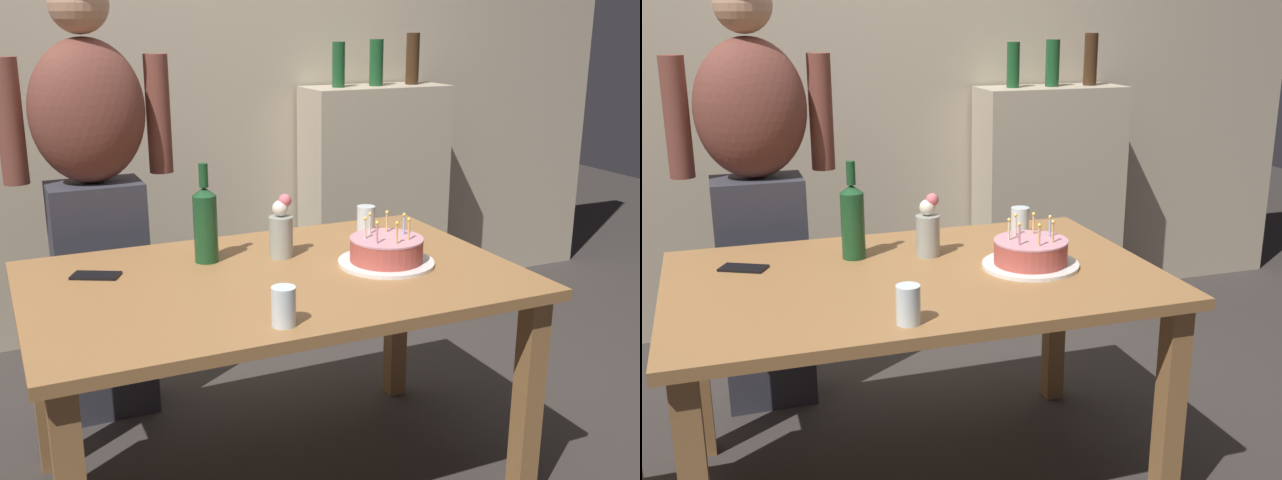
% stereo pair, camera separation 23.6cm
% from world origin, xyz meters
% --- Properties ---
extents(back_wall, '(5.20, 0.10, 2.60)m').
position_xyz_m(back_wall, '(0.00, 1.55, 1.30)').
color(back_wall, tan).
rests_on(back_wall, ground_plane).
extents(dining_table, '(1.50, 0.96, 0.74)m').
position_xyz_m(dining_table, '(0.00, 0.00, 0.64)').
color(dining_table, olive).
rests_on(dining_table, ground_plane).
extents(birthday_cake, '(0.31, 0.31, 0.16)m').
position_xyz_m(birthday_cake, '(0.37, -0.05, 0.78)').
color(birthday_cake, white).
rests_on(birthday_cake, dining_table).
extents(water_glass_near, '(0.06, 0.06, 0.10)m').
position_xyz_m(water_glass_near, '(-0.12, -0.38, 0.79)').
color(water_glass_near, silver).
rests_on(water_glass_near, dining_table).
extents(water_glass_far, '(0.07, 0.07, 0.11)m').
position_xyz_m(water_glass_far, '(0.47, 0.29, 0.79)').
color(water_glass_far, silver).
rests_on(water_glass_far, dining_table).
extents(wine_bottle, '(0.08, 0.08, 0.32)m').
position_xyz_m(wine_bottle, '(-0.15, 0.22, 0.87)').
color(wine_bottle, '#194723').
rests_on(wine_bottle, dining_table).
extents(cell_phone, '(0.16, 0.13, 0.01)m').
position_xyz_m(cell_phone, '(-0.50, 0.21, 0.74)').
color(cell_phone, black).
rests_on(cell_phone, dining_table).
extents(flower_vase, '(0.08, 0.08, 0.21)m').
position_xyz_m(flower_vase, '(0.09, 0.17, 0.83)').
color(flower_vase, '#999E93').
rests_on(flower_vase, dining_table).
extents(person_man_bearded, '(0.61, 0.27, 1.66)m').
position_xyz_m(person_man_bearded, '(-0.42, 0.76, 0.87)').
color(person_man_bearded, '#33333D').
rests_on(person_man_bearded, ground_plane).
extents(shelf_cabinet, '(0.73, 0.30, 1.43)m').
position_xyz_m(shelf_cabinet, '(1.06, 1.33, 0.59)').
color(shelf_cabinet, tan).
rests_on(shelf_cabinet, ground_plane).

